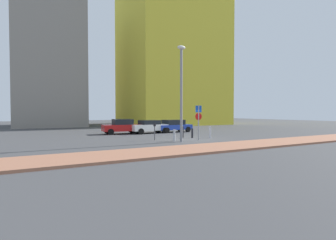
{
  "coord_description": "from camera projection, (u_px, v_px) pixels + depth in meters",
  "views": [
    {
      "loc": [
        -11.99,
        -18.41,
        2.32
      ],
      "look_at": [
        -0.52,
        3.07,
        1.6
      ],
      "focal_mm": 26.95,
      "sensor_mm": 36.0,
      "label": 1
    }
  ],
  "objects": [
    {
      "name": "traffic_bollard_near",
      "position": [
        210.0,
        132.0,
        22.92
      ],
      "size": [
        0.17,
        0.17,
        1.06
      ],
      "primitive_type": "cylinder",
      "color": "#B7B7BC",
      "rests_on": "ground"
    },
    {
      "name": "traffic_bollard_far",
      "position": [
        174.0,
        135.0,
        20.47
      ],
      "size": [
        0.18,
        0.18,
        0.95
      ],
      "primitive_type": "cylinder",
      "color": "#B7B7BC",
      "rests_on": "ground"
    },
    {
      "name": "sidewalk_brick",
      "position": [
        235.0,
        146.0,
        17.01
      ],
      "size": [
        40.0,
        3.33,
        0.14
      ],
      "primitive_type": "cube",
      "color": "#9E664C",
      "rests_on": "ground"
    },
    {
      "name": "parking_sign_post",
      "position": [
        199.0,
        118.0,
        20.92
      ],
      "size": [
        0.6,
        0.1,
        2.92
      ],
      "color": "gray",
      "rests_on": "ground"
    },
    {
      "name": "building_under_construction",
      "position": [
        49.0,
        68.0,
        43.77
      ],
      "size": [
        10.5,
        15.15,
        20.13
      ],
      "primitive_type": "cube",
      "color": "gray",
      "rests_on": "ground"
    },
    {
      "name": "building_colorful_midrise",
      "position": [
        171.0,
        50.0,
        50.64
      ],
      "size": [
        18.17,
        16.56,
        29.92
      ],
      "primitive_type": "cube",
      "color": "gold",
      "rests_on": "ground"
    },
    {
      "name": "traffic_bollard_edge",
      "position": [
        183.0,
        132.0,
        23.29
      ],
      "size": [
        0.13,
        0.13,
        1.05
      ],
      "primitive_type": "cylinder",
      "color": "black",
      "rests_on": "ground"
    },
    {
      "name": "parked_car_blue",
      "position": [
        174.0,
        126.0,
        29.74
      ],
      "size": [
        4.49,
        2.21,
        1.46
      ],
      "color": "#1E389E",
      "rests_on": "ground"
    },
    {
      "name": "street_lamp",
      "position": [
        181.0,
        86.0,
        19.79
      ],
      "size": [
        0.7,
        0.36,
        7.57
      ],
      "color": "gray",
      "rests_on": "ground"
    },
    {
      "name": "parked_car_white",
      "position": [
        149.0,
        126.0,
        28.19
      ],
      "size": [
        4.39,
        2.29,
        1.47
      ],
      "color": "white",
      "rests_on": "ground"
    },
    {
      "name": "parked_car_red",
      "position": [
        122.0,
        126.0,
        27.38
      ],
      "size": [
        4.11,
        2.17,
        1.6
      ],
      "color": "red",
      "rests_on": "ground"
    },
    {
      "name": "parking_meter",
      "position": [
        155.0,
        129.0,
        21.05
      ],
      "size": [
        0.18,
        0.14,
        1.46
      ],
      "color": "#4C4C51",
      "rests_on": "ground"
    },
    {
      "name": "traffic_bollard_mid",
      "position": [
        192.0,
        133.0,
        22.92
      ],
      "size": [
        0.17,
        0.17,
        0.87
      ],
      "primitive_type": "cylinder",
      "color": "black",
      "rests_on": "ground"
    },
    {
      "name": "ground_plane",
      "position": [
        190.0,
        139.0,
        21.94
      ],
      "size": [
        120.0,
        120.0,
        0.0
      ],
      "primitive_type": "plane",
      "color": "#424244"
    }
  ]
}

